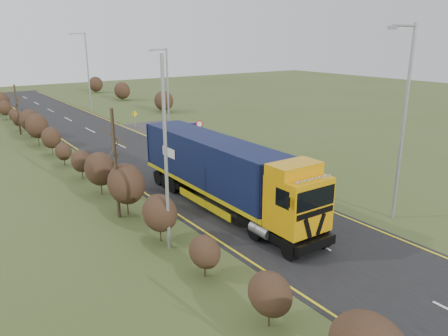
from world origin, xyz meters
TOP-DOWN VIEW (x-y plane):
  - ground at (0.00, 0.00)m, footprint 160.00×160.00m
  - road at (0.00, 10.00)m, footprint 8.00×120.00m
  - layby at (6.50, 20.00)m, footprint 6.00×18.00m
  - lane_markings at (0.00, 9.69)m, footprint 7.52×116.00m
  - hedgerow at (-6.00, 7.89)m, footprint 2.24×102.04m
  - lorry at (-1.12, 1.68)m, footprint 2.87×14.75m
  - car_red_hatchback at (6.26, 17.37)m, footprint 1.97×3.83m
  - car_blue_sedan at (7.37, 19.05)m, footprint 3.09×4.60m
  - streetlight_near at (5.65, -4.77)m, footprint 2.17×0.21m
  - streetlight_mid at (4.99, 19.68)m, footprint 1.83×0.18m
  - streetlight_far at (4.46, 41.00)m, footprint 2.15×0.20m
  - left_pole at (-5.99, -0.85)m, footprint 0.16×0.16m
  - speed_sign at (5.60, 14.94)m, footprint 0.68×0.10m
  - warning_board at (4.61, 26.70)m, footprint 0.71×0.11m

SIDE VIEW (x-z plane):
  - ground at x=0.00m, z-range 0.00..0.00m
  - road at x=0.00m, z-range 0.00..0.02m
  - layby at x=6.50m, z-range 0.00..0.02m
  - lane_markings at x=0.00m, z-range 0.03..0.03m
  - car_red_hatchback at x=6.26m, z-range 0.00..1.25m
  - car_blue_sedan at x=7.37m, z-range 0.00..1.44m
  - warning_board at x=4.61m, z-range 0.20..2.06m
  - hedgerow at x=-6.00m, z-range -1.41..4.64m
  - speed_sign at x=5.60m, z-range 0.51..2.97m
  - lorry at x=-1.12m, z-range 0.28..4.39m
  - left_pole at x=-5.99m, z-range 0.00..8.92m
  - streetlight_mid at x=4.99m, z-range 0.42..9.03m
  - streetlight_far at x=4.46m, z-range 0.56..10.72m
  - streetlight_near at x=5.65m, z-range 0.56..10.82m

